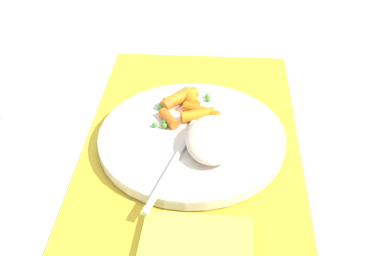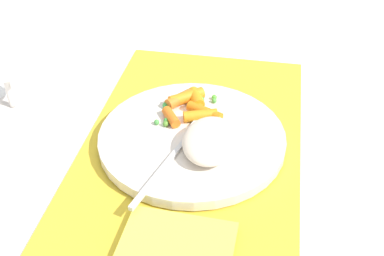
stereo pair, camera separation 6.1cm
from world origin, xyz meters
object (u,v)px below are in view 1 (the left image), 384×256
plate (192,138)px  napkin (196,245)px  rice_mound (213,139)px  carrot_portion (187,105)px  fork (183,147)px

plate → napkin: 0.18m
rice_mound → carrot_portion: (0.08, 0.04, -0.01)m
fork → napkin: fork is taller
plate → napkin: (-0.18, -0.02, -0.00)m
plate → fork: bearing=163.9°
napkin → carrot_portion: bearing=6.6°
plate → fork: fork is taller
carrot_portion → fork: (-0.09, -0.00, -0.01)m
plate → fork: size_ratio=1.29×
carrot_portion → rice_mound: bearing=-154.2°
carrot_portion → napkin: bearing=-173.4°
plate → napkin: bearing=-174.9°
fork → napkin: bearing=-170.1°
napkin → rice_mound: bearing=-4.9°
plate → napkin: size_ratio=2.08×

